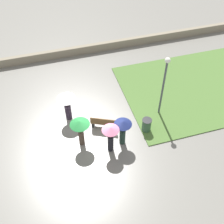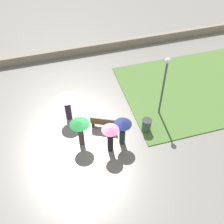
{
  "view_description": "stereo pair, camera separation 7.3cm",
  "coord_description": "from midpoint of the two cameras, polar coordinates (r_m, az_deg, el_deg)",
  "views": [
    {
      "loc": [
        2.24,
        10.45,
        12.94
      ],
      "look_at": [
        -0.96,
        -0.46,
        1.01
      ],
      "focal_mm": 45.0,
      "sensor_mm": 36.0,
      "label": 1
    },
    {
      "loc": [
        2.17,
        10.47,
        12.94
      ],
      "look_at": [
        -0.96,
        -0.46,
        1.01
      ],
      "focal_mm": 45.0,
      "sensor_mm": 36.0,
      "label": 2
    }
  ],
  "objects": [
    {
      "name": "ground_plane",
      "position": [
        16.78,
        -2.84,
        -4.15
      ],
      "size": [
        90.0,
        90.0,
        0.0
      ],
      "primitive_type": "plane",
      "color": "slate"
    },
    {
      "name": "lawn_patch_near",
      "position": [
        20.26,
        16.18,
        4.62
      ],
      "size": [
        9.65,
        7.49,
        0.06
      ],
      "color": "#4C7033",
      "rests_on": "ground_plane"
    },
    {
      "name": "parapet_wall",
      "position": [
        22.66,
        -8.17,
        12.07
      ],
      "size": [
        45.0,
        0.35,
        0.67
      ],
      "color": "gray",
      "rests_on": "ground_plane"
    },
    {
      "name": "park_bench",
      "position": [
        16.66,
        -1.85,
        -2.18
      ],
      "size": [
        1.57,
        1.03,
        0.9
      ],
      "rotation": [
        0.0,
        0.0,
        -0.44
      ],
      "color": "brown",
      "rests_on": "ground_plane"
    },
    {
      "name": "lamp_post",
      "position": [
        16.24,
        10.45,
        6.49
      ],
      "size": [
        0.32,
        0.32,
        4.2
      ],
      "color": "#474C51",
      "rests_on": "ground_plane"
    },
    {
      "name": "trash_bin",
      "position": [
        16.65,
        6.9,
        -2.67
      ],
      "size": [
        0.57,
        0.57,
        0.91
      ],
      "color": "#335638",
      "rests_on": "ground_plane"
    },
    {
      "name": "crowd_person_green",
      "position": [
        15.26,
        -6.63,
        -3.03
      ],
      "size": [
        1.09,
        1.09,
        1.9
      ],
      "rotation": [
        0.0,
        0.0,
        6.11
      ],
      "color": "#47382D",
      "rests_on": "ground_plane"
    },
    {
      "name": "crowd_person_navy",
      "position": [
        15.29,
        2.08,
        -3.2
      ],
      "size": [
        0.98,
        0.98,
        1.84
      ],
      "rotation": [
        0.0,
        0.0,
        2.69
      ],
      "color": "#1E3328",
      "rests_on": "ground_plane"
    },
    {
      "name": "crowd_person_pink",
      "position": [
        14.95,
        -0.44,
        -4.61
      ],
      "size": [
        0.94,
        0.94,
        1.92
      ],
      "rotation": [
        0.0,
        0.0,
        4.26
      ],
      "color": "black",
      "rests_on": "ground_plane"
    },
    {
      "name": "crowd_person_white",
      "position": [
        16.79,
        -9.3,
        1.96
      ],
      "size": [
        1.17,
        1.17,
        1.88
      ],
      "rotation": [
        0.0,
        0.0,
        5.6
      ],
      "color": "#2D2333",
      "rests_on": "ground_plane"
    }
  ]
}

